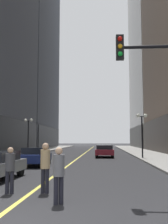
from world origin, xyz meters
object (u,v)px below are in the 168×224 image
pedestrian_with_orange_bag (10,167)px  pedestrian_in_grey_suit (59,171)px  street_lamp_left_far (28,128)px  car_navy (35,156)px  car_maroon (105,150)px  street_lamp_right_mid (142,126)px  pedestrian_in_tan_trench (45,164)px

pedestrian_with_orange_bag → pedestrian_in_grey_suit: bearing=-35.5°
pedestrian_in_grey_suit → street_lamp_left_far: size_ratio=0.37×
car_navy → car_maroon: (5.11, 10.02, 0.00)m
car_navy → street_lamp_right_mid: (8.76, 7.14, 2.54)m
car_maroon → street_lamp_right_mid: 5.30m
pedestrian_in_grey_suit → street_lamp_left_far: (-7.65, 23.69, 2.29)m
car_navy → street_lamp_right_mid: size_ratio=0.94×
pedestrian_in_grey_suit → pedestrian_with_orange_bag: pedestrian_in_grey_suit is taller
pedestrian_with_orange_bag → pedestrian_in_tan_trench: bearing=8.0°
car_maroon → pedestrian_in_grey_suit: 21.43m
pedestrian_with_orange_bag → street_lamp_left_far: street_lamp_left_far is taller
pedestrian_in_grey_suit → car_navy: bearing=107.7°
car_maroon → street_lamp_right_mid: street_lamp_right_mid is taller
car_navy → street_lamp_left_far: size_ratio=0.94×
pedestrian_in_tan_trench → street_lamp_left_far: 23.27m
street_lamp_left_far → street_lamp_right_mid: same height
car_navy → pedestrian_in_grey_suit: bearing=-72.3°
pedestrian_in_grey_suit → pedestrian_with_orange_bag: (-1.97, 1.41, -0.03)m
car_navy → pedestrian_in_tan_trench: (2.87, -9.77, 0.32)m
car_maroon → street_lamp_right_mid: (3.65, -2.88, 2.54)m
pedestrian_in_grey_suit → street_lamp_right_mid: street_lamp_right_mid is taller
car_navy → pedestrian_in_tan_trench: bearing=-73.7°
car_maroon → street_lamp_left_far: 9.77m
pedestrian_in_tan_trench → street_lamp_right_mid: bearing=70.8°
pedestrian_in_tan_trench → pedestrian_with_orange_bag: (-1.22, -0.17, -0.10)m
pedestrian_with_orange_bag → street_lamp_left_far: bearing=104.3°
car_maroon → pedestrian_with_orange_bag: (-3.47, -19.97, 0.22)m
car_maroon → pedestrian_in_grey_suit: bearing=-94.0°
car_navy → pedestrian_with_orange_bag: 10.08m
car_maroon → pedestrian_with_orange_bag: 20.27m
car_navy → car_maroon: size_ratio=0.92×
car_maroon → pedestrian_with_orange_bag: pedestrian_with_orange_bag is taller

